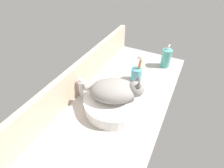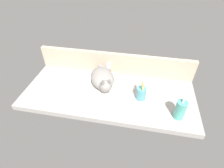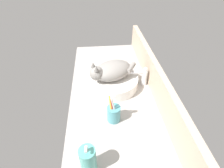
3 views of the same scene
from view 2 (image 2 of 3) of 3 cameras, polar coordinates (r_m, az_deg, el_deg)
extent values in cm
cube|color=#9E9993|center=(137.08, -1.02, -3.12)|extent=(130.55, 55.61, 4.00)
cube|color=tan|center=(150.17, 0.94, 6.78)|extent=(130.55, 3.60, 18.95)
cylinder|color=white|center=(134.47, -3.01, -0.98)|extent=(33.13, 33.13, 7.23)
ellipsoid|color=gray|center=(128.70, -3.15, 2.09)|extent=(25.91, 29.82, 11.00)
sphere|color=gray|center=(118.70, -2.03, -0.74)|extent=(8.80, 8.80, 8.80)
cone|color=#635F5B|center=(114.85, -0.91, 1.16)|extent=(2.80, 2.80, 3.20)
cone|color=#635F5B|center=(114.18, -3.06, 0.83)|extent=(2.80, 2.80, 3.20)
cylinder|color=gray|center=(137.40, -2.48, 5.13)|extent=(11.08, 8.39, 3.20)
cylinder|color=silver|center=(149.23, -1.15, 4.70)|extent=(3.60, 3.60, 11.00)
cylinder|color=silver|center=(142.43, -1.61, 5.17)|extent=(2.28, 10.02, 2.20)
sphere|color=silver|center=(145.47, -1.19, 6.85)|extent=(2.80, 2.80, 2.80)
cylinder|color=teal|center=(121.58, 21.36, -7.84)|extent=(6.77, 6.77, 13.64)
cylinder|color=silver|center=(116.01, 22.31, -5.08)|extent=(1.20, 1.20, 2.80)
cylinder|color=silver|center=(115.40, 23.06, -4.65)|extent=(2.20, 1.00, 1.00)
cylinder|color=teal|center=(129.10, 9.44, -3.03)|extent=(7.16, 7.16, 9.37)
cylinder|color=yellow|center=(125.23, 10.00, -2.12)|extent=(3.30, 2.37, 16.97)
cube|color=white|center=(119.79, 10.46, 0.91)|extent=(1.54, 1.00, 2.61)
cylinder|color=white|center=(126.52, 10.11, -1.62)|extent=(1.64, 4.13, 16.88)
cube|color=white|center=(121.15, 10.57, 1.40)|extent=(1.31, 1.24, 2.56)
cylinder|color=#D13838|center=(125.67, 10.01, -1.94)|extent=(3.36, 3.35, 16.90)
cube|color=white|center=(120.26, 10.46, 1.08)|extent=(1.55, 1.14, 2.64)
camera|label=1|loc=(1.12, -44.25, 21.05)|focal=28.00mm
camera|label=3|loc=(1.12, 50.23, 18.45)|focal=28.00mm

